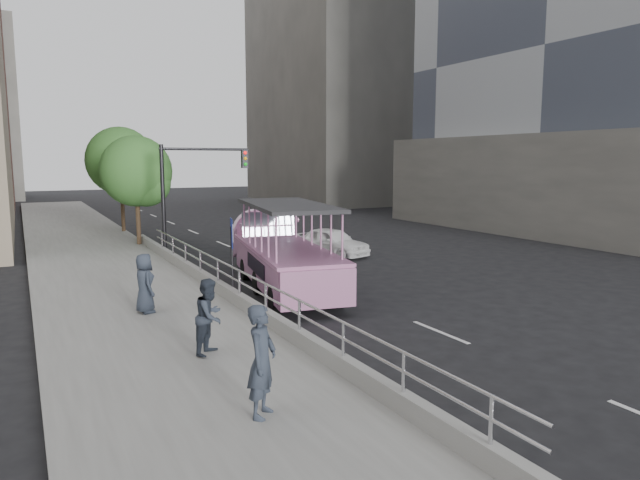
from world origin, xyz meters
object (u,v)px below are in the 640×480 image
Objects in this scene: duck_boat at (279,255)px; car at (332,242)px; pedestrian_mid at (210,316)px; street_tree_near at (138,174)px; pedestrian_far at (144,283)px; street_tree_far at (122,163)px; pedestrian_near at (262,361)px; parking_sign at (232,252)px; traffic_signal at (189,182)px.

car is at bearing 45.06° from duck_boat.
pedestrian_mid is 0.29× the size of street_tree_near.
duck_boat reaches higher than pedestrian_far.
pedestrian_near is at bearing -94.58° from street_tree_far.
pedestrian_mid is at bearing -179.91° from pedestrian_far.
street_tree_far reaches higher than parking_sign.
traffic_signal is 3.80m from street_tree_near.
street_tree_far is (-7.47, 11.97, 3.64)m from car.
duck_boat is 5.72× the size of pedestrian_far.
car is at bearing -37.93° from street_tree_near.
car is at bearing -61.65° from pedestrian_far.
pedestrian_near reaches higher than car.
street_tree_near is at bearing 38.68° from pedestrian_mid.
parking_sign reaches higher than pedestrian_near.
parking_sign reaches higher than pedestrian_mid.
pedestrian_near is at bearing -105.87° from parking_sign.
duck_boat reaches higher than parking_sign.
parking_sign is at bearing -153.68° from car.
parking_sign is at bearing -89.64° from street_tree_far.
parking_sign is (-7.35, -6.95, 1.07)m from car.
pedestrian_near is 8.35m from parking_sign.
pedestrian_mid reaches higher than car.
street_tree_near is (-2.81, 10.84, 2.68)m from duck_boat.
pedestrian_far is 0.32× the size of traffic_signal.
street_tree_near is (-1.60, 3.43, 0.32)m from traffic_signal.
street_tree_near is at bearing 91.42° from parking_sign.
pedestrian_mid is 23.84m from street_tree_far.
duck_boat is 3.31m from parking_sign.
pedestrian_mid is 1.01× the size of pedestrian_far.
street_tree_far is (2.16, 26.94, 3.06)m from pedestrian_near.
street_tree_far reaches higher than traffic_signal.
duck_boat is at bearing 16.75° from pedestrian_near.
parking_sign is at bearing -97.66° from traffic_signal.
traffic_signal is 9.57m from street_tree_far.
street_tree_near is at bearing 104.56° from duck_boat.
pedestrian_near is at bearing -138.17° from pedestrian_mid.
pedestrian_mid reaches higher than pedestrian_far.
traffic_signal is at bearing 30.55° from pedestrian_near.
street_tree_near is (-0.32, 12.93, 2.08)m from parking_sign.
street_tree_far is at bearing 104.84° from car.
pedestrian_mid is (0.16, 3.40, -0.11)m from pedestrian_near.
pedestrian_near is 3.41m from pedestrian_mid.
pedestrian_far is (-5.21, -2.58, -0.01)m from duck_boat.
pedestrian_near is 21.19m from street_tree_near.
pedestrian_near is at bearing 175.17° from pedestrian_far.
pedestrian_near is 0.68× the size of parking_sign.
pedestrian_far is 11.02m from traffic_signal.
street_tree_far reaches higher than car.
pedestrian_far is 13.89m from street_tree_near.
parking_sign reaches higher than car.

